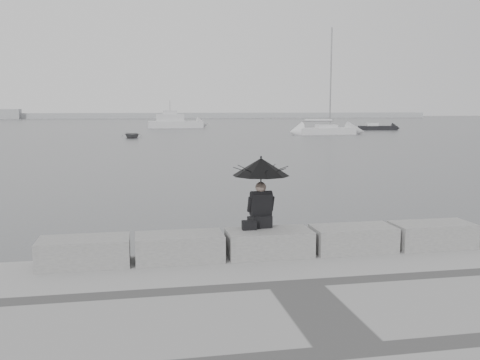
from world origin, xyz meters
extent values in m
plane|color=#494B4E|center=(0.00, 0.00, 0.00)|extent=(360.00, 360.00, 0.00)
cube|color=slate|center=(-3.40, -0.45, 0.75)|extent=(1.60, 0.80, 0.50)
cube|color=slate|center=(-1.70, -0.45, 0.75)|extent=(1.60, 0.80, 0.50)
cube|color=slate|center=(0.00, -0.45, 0.75)|extent=(1.60, 0.80, 0.50)
cube|color=slate|center=(1.70, -0.45, 0.75)|extent=(1.60, 0.80, 0.50)
cube|color=slate|center=(3.40, -0.45, 0.75)|extent=(1.60, 0.80, 0.50)
sphere|color=#726056|center=(-0.09, -0.12, 1.78)|extent=(0.21, 0.21, 0.21)
cylinder|color=black|center=(-0.09, -0.13, 1.85)|extent=(0.02, 0.02, 1.00)
cone|color=black|center=(-0.09, -0.13, 2.18)|extent=(1.11, 1.11, 0.34)
sphere|color=black|center=(-0.09, -0.13, 2.37)|extent=(0.04, 0.04, 0.04)
cube|color=black|center=(-0.36, -0.34, 1.09)|extent=(0.27, 0.16, 0.17)
cube|color=#A4A6A9|center=(0.00, 155.00, 0.80)|extent=(180.00, 6.00, 1.60)
cube|color=silver|center=(20.41, 52.56, 0.35)|extent=(6.91, 2.46, 0.90)
cube|color=silver|center=(20.41, 52.56, 0.95)|extent=(2.42, 1.62, 0.50)
cylinder|color=gray|center=(20.41, 52.56, 6.80)|extent=(0.16, 0.16, 12.00)
cylinder|color=gray|center=(20.41, 52.56, 1.60)|extent=(3.87, 0.13, 0.10)
cube|color=silver|center=(3.68, 76.74, 0.50)|extent=(8.72, 2.91, 1.20)
cube|color=silver|center=(3.68, 76.74, 1.60)|extent=(4.37, 2.25, 1.20)
cube|color=silver|center=(3.68, 76.74, 2.50)|extent=(2.19, 1.63, 0.60)
cylinder|color=gray|center=(3.68, 76.74, 3.60)|extent=(0.08, 0.08, 1.60)
cube|color=black|center=(32.33, 63.53, 0.25)|extent=(5.66, 2.61, 0.70)
cube|color=silver|center=(32.33, 63.53, 0.75)|extent=(1.84, 1.49, 0.50)
imported|color=slate|center=(-3.02, 49.72, 0.30)|extent=(3.51, 1.51, 0.59)
camera|label=1|loc=(-2.41, -10.09, 3.32)|focal=40.00mm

